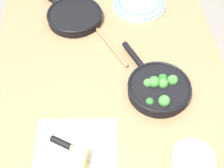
{
  "coord_description": "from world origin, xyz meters",
  "views": [
    {
      "loc": [
        0.72,
        -0.07,
        1.76
      ],
      "look_at": [
        0.0,
        0.0,
        0.8
      ],
      "focal_mm": 50.0,
      "sensor_mm": 36.0,
      "label": 1
    }
  ],
  "objects_px": {
    "wooden_spoon": "(98,31)",
    "prep_bowl_steel": "(192,161)",
    "cheese_block": "(77,163)",
    "skillet_eggs": "(74,16)",
    "skillet_broccoli": "(159,88)",
    "grater_knife": "(73,149)",
    "dinner_plate_stack": "(139,4)"
  },
  "relations": [
    {
      "from": "skillet_eggs",
      "to": "skillet_broccoli",
      "type": "bearing_deg",
      "value": 175.56
    },
    {
      "from": "skillet_broccoli",
      "to": "prep_bowl_steel",
      "type": "bearing_deg",
      "value": 167.17
    },
    {
      "from": "wooden_spoon",
      "to": "grater_knife",
      "type": "height_order",
      "value": "grater_knife"
    },
    {
      "from": "cheese_block",
      "to": "dinner_plate_stack",
      "type": "distance_m",
      "value": 0.86
    },
    {
      "from": "skillet_broccoli",
      "to": "grater_knife",
      "type": "xyz_separation_m",
      "value": [
        0.21,
        -0.33,
        -0.02
      ]
    },
    {
      "from": "dinner_plate_stack",
      "to": "cheese_block",
      "type": "bearing_deg",
      "value": -21.87
    },
    {
      "from": "wooden_spoon",
      "to": "grater_knife",
      "type": "distance_m",
      "value": 0.58
    },
    {
      "from": "wooden_spoon",
      "to": "prep_bowl_steel",
      "type": "xyz_separation_m",
      "value": [
        0.65,
        0.26,
        0.02
      ]
    },
    {
      "from": "grater_knife",
      "to": "cheese_block",
      "type": "bearing_deg",
      "value": -48.53
    },
    {
      "from": "wooden_spoon",
      "to": "grater_knife",
      "type": "bearing_deg",
      "value": 142.88
    },
    {
      "from": "cheese_block",
      "to": "prep_bowl_steel",
      "type": "relative_size",
      "value": 0.78
    },
    {
      "from": "skillet_eggs",
      "to": "wooden_spoon",
      "type": "bearing_deg",
      "value": -172.93
    },
    {
      "from": "prep_bowl_steel",
      "to": "cheese_block",
      "type": "bearing_deg",
      "value": -93.91
    },
    {
      "from": "wooden_spoon",
      "to": "cheese_block",
      "type": "relative_size",
      "value": 3.41
    },
    {
      "from": "wooden_spoon",
      "to": "dinner_plate_stack",
      "type": "height_order",
      "value": "dinner_plate_stack"
    },
    {
      "from": "grater_knife",
      "to": "dinner_plate_stack",
      "type": "distance_m",
      "value": 0.81
    },
    {
      "from": "cheese_block",
      "to": "dinner_plate_stack",
      "type": "height_order",
      "value": "cheese_block"
    },
    {
      "from": "wooden_spoon",
      "to": "cheese_block",
      "type": "height_order",
      "value": "cheese_block"
    },
    {
      "from": "wooden_spoon",
      "to": "prep_bowl_steel",
      "type": "bearing_deg",
      "value": 176.93
    },
    {
      "from": "skillet_broccoli",
      "to": "dinner_plate_stack",
      "type": "height_order",
      "value": "skillet_broccoli"
    },
    {
      "from": "skillet_broccoli",
      "to": "dinner_plate_stack",
      "type": "relative_size",
      "value": 1.46
    },
    {
      "from": "wooden_spoon",
      "to": "grater_knife",
      "type": "relative_size",
      "value": 1.6
    },
    {
      "from": "grater_knife",
      "to": "skillet_broccoli",
      "type": "bearing_deg",
      "value": 64.41
    },
    {
      "from": "dinner_plate_stack",
      "to": "skillet_eggs",
      "type": "bearing_deg",
      "value": -77.42
    },
    {
      "from": "wooden_spoon",
      "to": "prep_bowl_steel",
      "type": "height_order",
      "value": "prep_bowl_steel"
    },
    {
      "from": "cheese_block",
      "to": "grater_knife",
      "type": "bearing_deg",
      "value": -169.88
    },
    {
      "from": "skillet_eggs",
      "to": "prep_bowl_steel",
      "type": "relative_size",
      "value": 2.45
    },
    {
      "from": "skillet_eggs",
      "to": "dinner_plate_stack",
      "type": "bearing_deg",
      "value": -116.82
    },
    {
      "from": "wooden_spoon",
      "to": "dinner_plate_stack",
      "type": "xyz_separation_m",
      "value": [
        -0.17,
        0.21,
        0.01
      ]
    },
    {
      "from": "prep_bowl_steel",
      "to": "skillet_eggs",
      "type": "bearing_deg",
      "value": -153.85
    },
    {
      "from": "grater_knife",
      "to": "prep_bowl_steel",
      "type": "bearing_deg",
      "value": 18.66
    },
    {
      "from": "grater_knife",
      "to": "dinner_plate_stack",
      "type": "relative_size",
      "value": 0.9
    }
  ]
}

